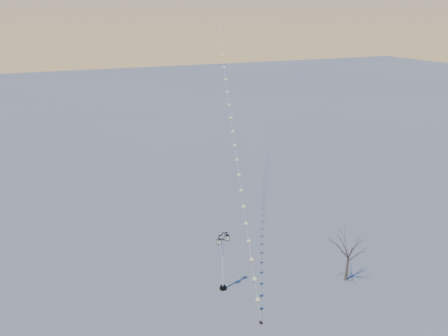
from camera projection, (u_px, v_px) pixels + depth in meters
ground at (272, 313)px, 29.73m from camera, size 300.00×300.00×0.00m
street_lamp at (223, 258)px, 31.44m from camera, size 1.20×0.73×4.93m
bare_tree at (349, 249)px, 32.53m from camera, size 2.40×2.40×3.98m
kite_train at (222, 29)px, 43.23m from camera, size 12.80×43.44×36.99m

